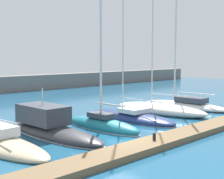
{
  "coord_description": "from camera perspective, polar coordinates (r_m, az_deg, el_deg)",
  "views": [
    {
      "loc": [
        -14.39,
        -13.82,
        5.4
      ],
      "look_at": [
        2.26,
        3.08,
        3.0
      ],
      "focal_mm": 52.37,
      "sensor_mm": 36.0,
      "label": 1
    }
  ],
  "objects": [
    {
      "name": "sailboat_ivory_seventh",
      "position": [
        31.63,
        8.31,
        -3.34
      ],
      "size": [
        3.79,
        9.97,
        18.4
      ],
      "rotation": [
        0.0,
        0.0,
        1.66
      ],
      "color": "silver",
      "rests_on": "ground_plane"
    },
    {
      "name": "sailboat_teal_fifth",
      "position": [
        24.68,
        -1.69,
        -6.02
      ],
      "size": [
        2.21,
        7.22,
        11.63
      ],
      "rotation": [
        0.0,
        0.0,
        1.6
      ],
      "color": "#19707F",
      "rests_on": "ground_plane"
    },
    {
      "name": "dock_bollard",
      "position": [
        20.02,
        7.39,
        -8.16
      ],
      "size": [
        0.2,
        0.2,
        0.44
      ],
      "primitive_type": "cylinder",
      "color": "black",
      "rests_on": "dock_pier"
    },
    {
      "name": "sailboat_white_eighth",
      "position": [
        35.23,
        12.62,
        -2.55
      ],
      "size": [
        3.24,
        10.07,
        18.24
      ],
      "rotation": [
        0.0,
        0.0,
        1.63
      ],
      "color": "white",
      "rests_on": "ground_plane"
    },
    {
      "name": "ground_plane",
      "position": [
        20.68,
        1.55,
        -9.38
      ],
      "size": [
        120.0,
        120.0,
        0.0
      ],
      "primitive_type": "plane",
      "color": "#1E567A"
    },
    {
      "name": "sailboat_navy_sixth",
      "position": [
        28.22,
        3.31,
        -4.77
      ],
      "size": [
        2.94,
        9.27,
        18.13
      ],
      "rotation": [
        0.0,
        0.0,
        1.57
      ],
      "color": "navy",
      "rests_on": "ground_plane"
    },
    {
      "name": "motorboat_charcoal_fourth",
      "position": [
        23.2,
        -10.87,
        -6.42
      ],
      "size": [
        2.81,
        10.1,
        3.46
      ],
      "rotation": [
        0.0,
        0.0,
        1.59
      ],
      "color": "#2D2D33",
      "rests_on": "ground_plane"
    },
    {
      "name": "dock_pier",
      "position": [
        19.41,
        5.62,
        -9.83
      ],
      "size": [
        34.49,
        1.93,
        0.38
      ],
      "primitive_type": "cube",
      "color": "brown",
      "rests_on": "ground_plane"
    }
  ]
}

